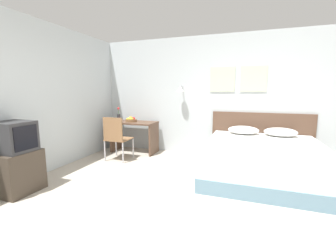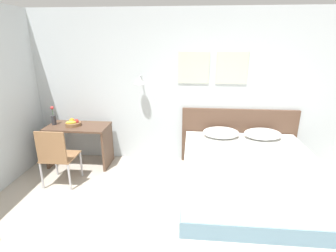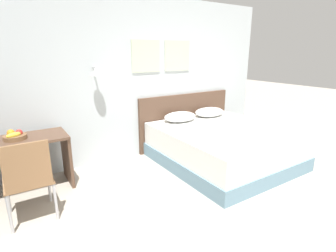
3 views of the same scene
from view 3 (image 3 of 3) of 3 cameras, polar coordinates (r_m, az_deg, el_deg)
name	(u,v)px [view 3 (image 3 of 3)]	position (r m, az deg, el deg)	size (l,w,h in m)	color
wall_back	(127,80)	(4.39, -8.98, 9.92)	(5.73, 0.31, 2.65)	silver
bed	(223,146)	(4.39, 11.91, -4.20)	(1.88, 2.02, 0.59)	#66899E
headboard	(186,120)	(5.08, 3.84, 1.37)	(2.00, 0.06, 1.00)	brown
pillow_left	(180,117)	(4.61, 2.64, 2.04)	(0.60, 0.42, 0.16)	white
pillow_right	(209,112)	(5.03, 8.99, 3.03)	(0.60, 0.42, 0.16)	white
folded_towel_near_foot	(239,131)	(4.10, 15.26, -1.04)	(0.29, 0.31, 0.06)	white
desk	(24,155)	(3.82, -28.77, -5.60)	(1.05, 0.57, 0.73)	brown
desk_chair	(28,176)	(3.11, -28.18, -9.54)	(0.47, 0.47, 0.93)	#8E6642
fruit_bowl	(15,136)	(3.73, -30.38, -1.88)	(0.26, 0.26, 0.12)	brown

